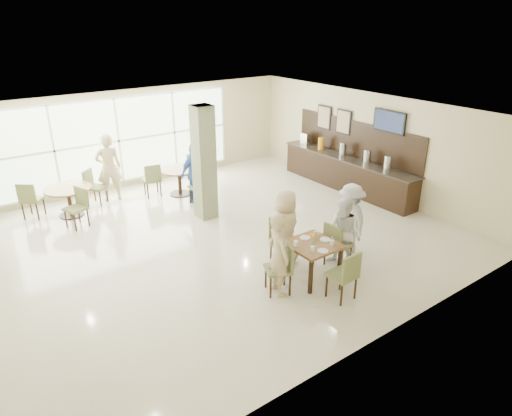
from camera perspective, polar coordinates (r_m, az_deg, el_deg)
ground at (r=10.52m, az=-4.75°, el=-3.69°), size 10.00×10.00×0.00m
room_shell at (r=9.87m, az=-5.08°, el=5.17°), size 10.00×10.00×10.00m
window_bank at (r=13.66m, az=-16.78°, el=8.03°), size 7.00×0.04×7.00m
column at (r=11.14m, az=-6.50°, el=5.58°), size 0.45×0.45×2.80m
main_table at (r=8.71m, az=7.09°, el=-5.02°), size 0.90×0.90×0.75m
round_table_left at (r=12.32m, az=-22.41°, el=1.64°), size 1.16×1.16×0.75m
round_table_right at (r=12.97m, az=-9.57°, el=4.06°), size 1.06×1.06×0.75m
chairs_main_table at (r=8.78m, az=6.74°, el=-6.04°), size 2.12×2.15×0.95m
chairs_table_left at (r=12.36m, az=-22.40°, el=1.17°), size 2.21×1.82×0.95m
chairs_table_right at (r=12.97m, az=-9.12°, el=3.67°), size 2.01×1.83×0.95m
tabletop_clutter at (r=8.64m, az=7.37°, el=-4.08°), size 0.75×0.79×0.21m
buffet_counter at (r=13.47m, az=11.27°, el=4.60°), size 0.64×4.70×1.95m
wall_tv at (r=12.55m, az=16.32°, el=10.35°), size 0.06×1.00×0.58m
framed_art_a at (r=13.63m, az=10.89°, el=10.52°), size 0.05×0.55×0.70m
framed_art_b at (r=14.17m, az=8.52°, el=11.16°), size 0.05×0.55×0.70m
teen_left at (r=8.16m, az=2.87°, el=-5.84°), size 0.50×0.64×1.57m
teen_far at (r=9.15m, az=3.71°, el=-2.45°), size 0.84×0.57×1.58m
teen_right at (r=9.18m, az=10.97°, el=-3.16°), size 0.74×0.84×1.47m
teen_standing at (r=9.79m, az=11.72°, el=-1.30°), size 0.87×1.12×1.53m
adult_a at (r=12.30m, az=-7.71°, el=4.38°), size 1.09×0.83×1.64m
adult_b at (r=13.39m, az=-6.13°, el=6.04°), size 0.86×1.61×1.65m
adult_standing at (r=12.89m, az=-17.93°, el=4.82°), size 0.74×0.55×1.85m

